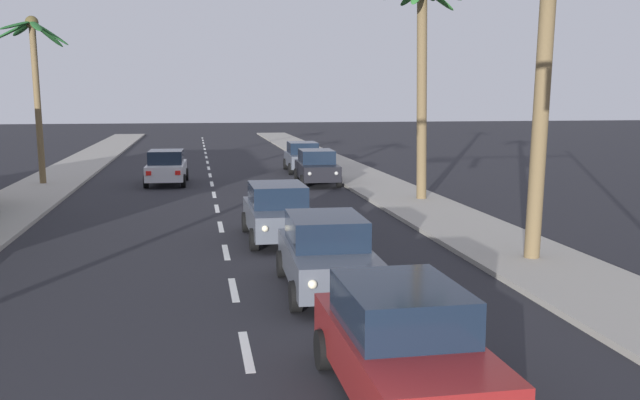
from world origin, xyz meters
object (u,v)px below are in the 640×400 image
object	(u,v)px
sedan_third_in_queue	(326,253)
sedan_parked_mid_kerb	(303,157)
sedan_oncoming_far	(167,167)
palm_right_third	(422,54)
sedan_lead_at_stop_bar	(402,343)
palm_left_third	(34,63)
palm_right_second	(545,43)
sedan_parked_nearest_kerb	(317,167)
sedan_fifth_in_queue	(278,212)

from	to	relation	value
sedan_third_in_queue	sedan_parked_mid_kerb	world-z (taller)	same
sedan_oncoming_far	palm_right_third	world-z (taller)	palm_right_third
sedan_lead_at_stop_bar	sedan_third_in_queue	world-z (taller)	same
palm_left_third	palm_right_second	bearing A→B (deg)	-49.70
sedan_parked_nearest_kerb	sedan_parked_mid_kerb	distance (m)	5.92
sedan_fifth_in_queue	sedan_parked_nearest_kerb	size ratio (longest dim) A/B	0.99
sedan_parked_nearest_kerb	palm_left_third	world-z (taller)	palm_left_third
palm_right_third	palm_left_third	bearing A→B (deg)	153.74
palm_right_third	sedan_oncoming_far	bearing A→B (deg)	143.28
sedan_fifth_in_queue	sedan_parked_mid_kerb	size ratio (longest dim) A/B	0.99
palm_right_second	palm_right_third	world-z (taller)	palm_right_third
sedan_third_in_queue	palm_left_third	xyz separation A→B (m)	(-10.16, 20.63, 4.99)
sedan_lead_at_stop_bar	sedan_third_in_queue	distance (m)	5.87
sedan_third_in_queue	palm_left_third	distance (m)	23.53
sedan_oncoming_far	sedan_third_in_queue	bearing A→B (deg)	-78.30
sedan_parked_nearest_kerb	sedan_parked_mid_kerb	world-z (taller)	same
sedan_parked_nearest_kerb	palm_right_second	distance (m)	18.25
sedan_oncoming_far	sedan_fifth_in_queue	bearing A→B (deg)	-75.23
sedan_oncoming_far	sedan_parked_nearest_kerb	world-z (taller)	same
sedan_fifth_in_queue	sedan_oncoming_far	distance (m)	14.93
sedan_oncoming_far	sedan_parked_mid_kerb	world-z (taller)	same
sedan_lead_at_stop_bar	sedan_parked_mid_kerb	bearing A→B (deg)	83.97
palm_left_third	palm_right_third	distance (m)	18.23
sedan_lead_at_stop_bar	palm_left_third	distance (m)	28.82
palm_left_third	palm_right_second	distance (m)	24.78
sedan_lead_at_stop_bar	sedan_parked_nearest_kerb	world-z (taller)	same
sedan_oncoming_far	palm_left_third	size ratio (longest dim) A/B	0.56
sedan_parked_mid_kerb	palm_right_second	world-z (taller)	palm_right_second
sedan_fifth_in_queue	palm_right_second	distance (m)	8.89
sedan_parked_mid_kerb	sedan_parked_nearest_kerb	bearing A→B (deg)	-91.92
sedan_parked_nearest_kerb	palm_right_third	distance (m)	8.87
sedan_fifth_in_queue	sedan_lead_at_stop_bar	bearing A→B (deg)	-88.05
sedan_parked_mid_kerb	palm_right_third	world-z (taller)	palm_right_third
sedan_lead_at_stop_bar	palm_right_second	world-z (taller)	palm_right_second
sedan_oncoming_far	sedan_parked_nearest_kerb	xyz separation A→B (m)	(7.27, -1.19, 0.00)
sedan_lead_at_stop_bar	palm_right_second	size ratio (longest dim) A/B	0.55
sedan_parked_mid_kerb	palm_right_second	bearing A→B (deg)	-83.63
sedan_fifth_in_queue	sedan_parked_nearest_kerb	bearing A→B (deg)	75.34
sedan_parked_mid_kerb	palm_right_second	distance (m)	23.93
sedan_oncoming_far	sedan_parked_nearest_kerb	size ratio (longest dim) A/B	1.00
sedan_third_in_queue	sedan_fifth_in_queue	size ratio (longest dim) A/B	1.00
sedan_fifth_in_queue	palm_right_third	world-z (taller)	palm_right_third
sedan_parked_mid_kerb	palm_right_third	distance (m)	13.79
sedan_lead_at_stop_bar	palm_right_third	xyz separation A→B (m)	(6.19, 18.44, 5.10)
sedan_third_in_queue	sedan_oncoming_far	world-z (taller)	same
palm_left_third	sedan_fifth_in_queue	bearing A→B (deg)	-56.52
sedan_parked_mid_kerb	sedan_fifth_in_queue	bearing A→B (deg)	-100.82
sedan_third_in_queue	sedan_parked_nearest_kerb	size ratio (longest dim) A/B	1.00
palm_right_second	palm_right_third	bearing A→B (deg)	88.29
sedan_oncoming_far	palm_left_third	distance (m)	7.78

